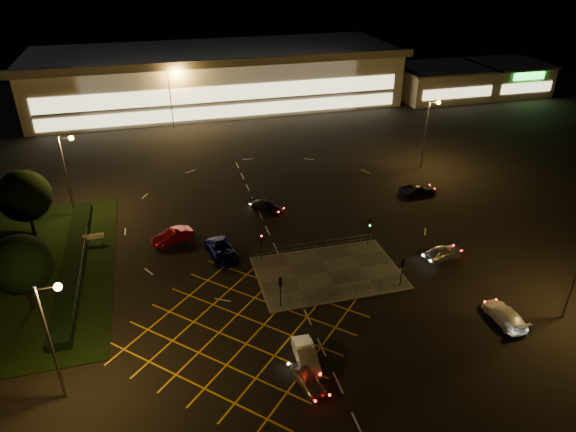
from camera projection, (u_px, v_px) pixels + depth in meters
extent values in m
plane|color=black|center=(304.00, 265.00, 53.27)|extent=(180.00, 180.00, 0.00)
cube|color=#4C4944|center=(328.00, 273.00, 52.00)|extent=(14.00, 9.00, 0.12)
cube|color=black|center=(22.00, 273.00, 51.97)|extent=(18.00, 30.00, 0.08)
cube|color=black|center=(74.00, 262.00, 52.89)|extent=(2.00, 26.00, 1.00)
cube|color=beige|center=(217.00, 78.00, 103.46)|extent=(70.00, 25.00, 10.00)
cube|color=slate|center=(215.00, 51.00, 100.97)|extent=(72.00, 26.50, 0.60)
cube|color=#FFEAA5|center=(226.00, 94.00, 92.81)|extent=(66.00, 0.20, 3.00)
cube|color=#FFEAA5|center=(227.00, 111.00, 94.34)|extent=(66.00, 0.20, 2.20)
cube|color=beige|center=(440.00, 83.00, 108.08)|extent=(18.00, 14.00, 6.00)
cube|color=slate|center=(442.00, 67.00, 106.57)|extent=(18.80, 14.80, 0.40)
cube|color=#FFEAA5|center=(458.00, 93.00, 102.29)|extent=(15.30, 0.20, 2.00)
cube|color=beige|center=(506.00, 78.00, 111.72)|extent=(14.00, 14.00, 6.00)
cube|color=slate|center=(509.00, 63.00, 110.21)|extent=(14.80, 14.80, 0.40)
cube|color=#FFEAA5|center=(527.00, 88.00, 105.93)|extent=(11.90, 0.20, 2.00)
cube|color=#19E533|center=(530.00, 76.00, 104.70)|extent=(7.00, 0.30, 1.40)
cylinder|color=slate|center=(51.00, 345.00, 35.70)|extent=(0.20, 0.20, 10.00)
cylinder|color=slate|center=(46.00, 288.00, 33.56)|extent=(1.40, 0.12, 0.12)
sphere|color=orange|center=(58.00, 287.00, 33.74)|extent=(0.56, 0.56, 0.56)
cylinder|color=slate|center=(67.00, 177.00, 60.69)|extent=(0.20, 0.20, 10.00)
cylinder|color=slate|center=(65.00, 138.00, 58.55)|extent=(1.40, 0.12, 0.12)
sphere|color=orange|center=(71.00, 138.00, 58.73)|extent=(0.56, 0.56, 0.56)
cylinder|color=slate|center=(425.00, 136.00, 73.29)|extent=(0.20, 0.20, 10.00)
cylinder|color=slate|center=(434.00, 102.00, 71.15)|extent=(1.40, 0.12, 0.12)
sphere|color=orange|center=(439.00, 102.00, 71.33)|extent=(0.56, 0.56, 0.56)
cylinder|color=slate|center=(171.00, 100.00, 89.31)|extent=(0.20, 0.20, 10.00)
cylinder|color=slate|center=(172.00, 72.00, 87.17)|extent=(1.40, 0.12, 0.12)
sphere|color=orange|center=(176.00, 72.00, 87.35)|extent=(0.56, 0.56, 0.56)
cylinder|color=slate|center=(378.00, 83.00, 100.10)|extent=(0.20, 0.20, 10.00)
cylinder|color=slate|center=(384.00, 57.00, 97.96)|extent=(1.40, 0.12, 0.12)
sphere|color=orange|center=(387.00, 57.00, 98.14)|extent=(0.56, 0.56, 0.56)
cylinder|color=black|center=(280.00, 293.00, 46.49)|extent=(0.10, 0.10, 3.00)
cube|color=black|center=(280.00, 282.00, 45.92)|extent=(0.28, 0.18, 0.90)
sphere|color=#19FF33|center=(280.00, 281.00, 46.03)|extent=(0.16, 0.16, 0.16)
cylinder|color=black|center=(401.00, 273.00, 49.22)|extent=(0.10, 0.10, 3.00)
cube|color=black|center=(403.00, 263.00, 48.65)|extent=(0.28, 0.18, 0.90)
sphere|color=#19FF33|center=(402.00, 262.00, 48.76)|extent=(0.16, 0.16, 0.16)
cylinder|color=black|center=(261.00, 248.00, 53.28)|extent=(0.10, 0.10, 3.00)
cube|color=black|center=(261.00, 238.00, 52.70)|extent=(0.28, 0.18, 0.90)
sphere|color=#FF0C0C|center=(261.00, 238.00, 52.59)|extent=(0.16, 0.16, 0.16)
cylinder|color=black|center=(369.00, 232.00, 56.01)|extent=(0.10, 0.10, 3.00)
cube|color=black|center=(370.00, 223.00, 55.43)|extent=(0.28, 0.18, 0.90)
sphere|color=#19FF33|center=(370.00, 223.00, 55.32)|extent=(0.16, 0.16, 0.16)
cylinder|color=black|center=(32.00, 224.00, 58.09)|extent=(0.36, 0.36, 2.88)
sphere|color=black|center=(24.00, 196.00, 56.40)|extent=(5.76, 5.76, 5.76)
cylinder|color=black|center=(31.00, 295.00, 46.71)|extent=(0.36, 0.36, 2.70)
sphere|color=black|center=(22.00, 264.00, 45.13)|extent=(5.40, 5.40, 5.40)
imported|color=#AFB2B6|center=(308.00, 379.00, 38.73)|extent=(2.18, 3.80, 1.22)
imported|color=silver|center=(306.00, 356.00, 40.76)|extent=(1.69, 4.38, 1.42)
imported|color=#0B0B42|center=(222.00, 251.00, 54.35)|extent=(3.35, 5.80, 1.52)
imported|color=black|center=(267.00, 206.00, 63.58)|extent=(4.16, 4.26, 1.23)
imported|color=silver|center=(442.00, 252.00, 54.11)|extent=(4.51, 2.52, 1.45)
imported|color=maroon|center=(173.00, 236.00, 56.98)|extent=(4.86, 3.18, 1.51)
imported|color=black|center=(418.00, 189.00, 67.82)|extent=(4.94, 2.47, 1.34)
imported|color=white|center=(505.00, 315.00, 45.22)|extent=(1.98, 4.78, 1.38)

